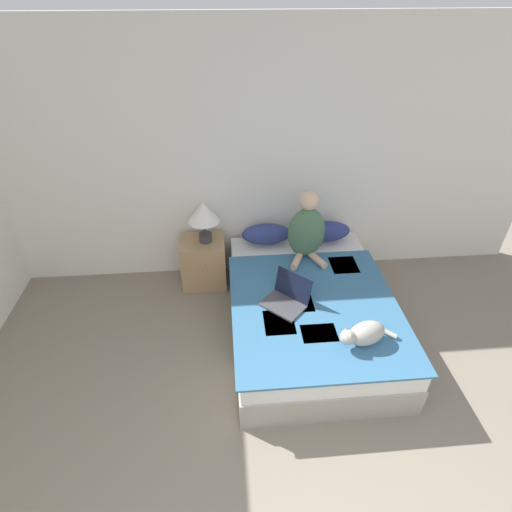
{
  "coord_description": "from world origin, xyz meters",
  "views": [
    {
      "loc": [
        -0.28,
        -0.16,
        2.79
      ],
      "look_at": [
        -0.04,
        2.6,
        0.81
      ],
      "focal_mm": 28.0,
      "sensor_mm": 36.0,
      "label": 1
    }
  ],
  "objects_px": {
    "table_lamp": "(203,214)",
    "cat_tabby": "(364,334)",
    "bed": "(309,311)",
    "nightstand": "(204,262)",
    "person_sitting": "(307,230)",
    "pillow_near": "(266,234)",
    "laptop_open": "(286,298)",
    "pillow_far": "(325,231)"
  },
  "relations": [
    {
      "from": "person_sitting",
      "to": "laptop_open",
      "type": "height_order",
      "value": "person_sitting"
    },
    {
      "from": "bed",
      "to": "pillow_near",
      "type": "bearing_deg",
      "value": 110.45
    },
    {
      "from": "pillow_far",
      "to": "cat_tabby",
      "type": "height_order",
      "value": "pillow_far"
    },
    {
      "from": "pillow_near",
      "to": "nightstand",
      "type": "xyz_separation_m",
      "value": [
        -0.67,
        -0.04,
        -0.3
      ]
    },
    {
      "from": "pillow_near",
      "to": "laptop_open",
      "type": "xyz_separation_m",
      "value": [
        0.07,
        -0.97,
        -0.05
      ]
    },
    {
      "from": "bed",
      "to": "table_lamp",
      "type": "xyz_separation_m",
      "value": [
        -0.94,
        0.8,
        0.63
      ]
    },
    {
      "from": "pillow_far",
      "to": "nightstand",
      "type": "height_order",
      "value": "pillow_far"
    },
    {
      "from": "bed",
      "to": "laptop_open",
      "type": "distance_m",
      "value": 0.4
    },
    {
      "from": "pillow_near",
      "to": "person_sitting",
      "type": "xyz_separation_m",
      "value": [
        0.36,
        -0.28,
        0.2
      ]
    },
    {
      "from": "laptop_open",
      "to": "table_lamp",
      "type": "height_order",
      "value": "table_lamp"
    },
    {
      "from": "cat_tabby",
      "to": "laptop_open",
      "type": "bearing_deg",
      "value": -60.76
    },
    {
      "from": "pillow_near",
      "to": "person_sitting",
      "type": "relative_size",
      "value": 0.73
    },
    {
      "from": "cat_tabby",
      "to": "pillow_far",
      "type": "bearing_deg",
      "value": -108.68
    },
    {
      "from": "nightstand",
      "to": "table_lamp",
      "type": "height_order",
      "value": "table_lamp"
    },
    {
      "from": "person_sitting",
      "to": "table_lamp",
      "type": "bearing_deg",
      "value": 166.26
    },
    {
      "from": "table_lamp",
      "to": "cat_tabby",
      "type": "bearing_deg",
      "value": -49.3
    },
    {
      "from": "pillow_far",
      "to": "cat_tabby",
      "type": "xyz_separation_m",
      "value": [
        -0.04,
        -1.46,
        -0.01
      ]
    },
    {
      "from": "bed",
      "to": "pillow_near",
      "type": "relative_size",
      "value": 3.81
    },
    {
      "from": "person_sitting",
      "to": "laptop_open",
      "type": "distance_m",
      "value": 0.78
    },
    {
      "from": "bed",
      "to": "nightstand",
      "type": "bearing_deg",
      "value": 140.9
    },
    {
      "from": "bed",
      "to": "cat_tabby",
      "type": "xyz_separation_m",
      "value": [
        0.28,
        -0.62,
        0.33
      ]
    },
    {
      "from": "bed",
      "to": "person_sitting",
      "type": "xyz_separation_m",
      "value": [
        0.04,
        0.56,
        0.54
      ]
    },
    {
      "from": "pillow_near",
      "to": "table_lamp",
      "type": "relative_size",
      "value": 1.19
    },
    {
      "from": "laptop_open",
      "to": "cat_tabby",
      "type": "bearing_deg",
      "value": -0.26
    },
    {
      "from": "pillow_far",
      "to": "bed",
      "type": "bearing_deg",
      "value": -110.46
    },
    {
      "from": "nightstand",
      "to": "laptop_open",
      "type": "bearing_deg",
      "value": -51.31
    },
    {
      "from": "person_sitting",
      "to": "cat_tabby",
      "type": "relative_size",
      "value": 1.45
    },
    {
      "from": "pillow_far",
      "to": "laptop_open",
      "type": "distance_m",
      "value": 1.11
    },
    {
      "from": "pillow_near",
      "to": "cat_tabby",
      "type": "xyz_separation_m",
      "value": [
        0.59,
        -1.46,
        -0.01
      ]
    },
    {
      "from": "person_sitting",
      "to": "nightstand",
      "type": "bearing_deg",
      "value": 166.78
    },
    {
      "from": "nightstand",
      "to": "table_lamp",
      "type": "bearing_deg",
      "value": -0.18
    },
    {
      "from": "laptop_open",
      "to": "pillow_near",
      "type": "bearing_deg",
      "value": 137.38
    },
    {
      "from": "bed",
      "to": "cat_tabby",
      "type": "distance_m",
      "value": 0.75
    },
    {
      "from": "pillow_far",
      "to": "laptop_open",
      "type": "relative_size",
      "value": 1.14
    },
    {
      "from": "pillow_far",
      "to": "person_sitting",
      "type": "xyz_separation_m",
      "value": [
        -0.27,
        -0.28,
        0.2
      ]
    },
    {
      "from": "table_lamp",
      "to": "bed",
      "type": "bearing_deg",
      "value": -40.29
    },
    {
      "from": "pillow_far",
      "to": "laptop_open",
      "type": "xyz_separation_m",
      "value": [
        -0.56,
        -0.97,
        -0.05
      ]
    },
    {
      "from": "person_sitting",
      "to": "pillow_far",
      "type": "bearing_deg",
      "value": 46.18
    },
    {
      "from": "laptop_open",
      "to": "nightstand",
      "type": "xyz_separation_m",
      "value": [
        -0.74,
        0.93,
        -0.25
      ]
    },
    {
      "from": "pillow_near",
      "to": "nightstand",
      "type": "bearing_deg",
      "value": -176.71
    },
    {
      "from": "bed",
      "to": "table_lamp",
      "type": "distance_m",
      "value": 1.39
    },
    {
      "from": "pillow_near",
      "to": "person_sitting",
      "type": "bearing_deg",
      "value": -38.14
    }
  ]
}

